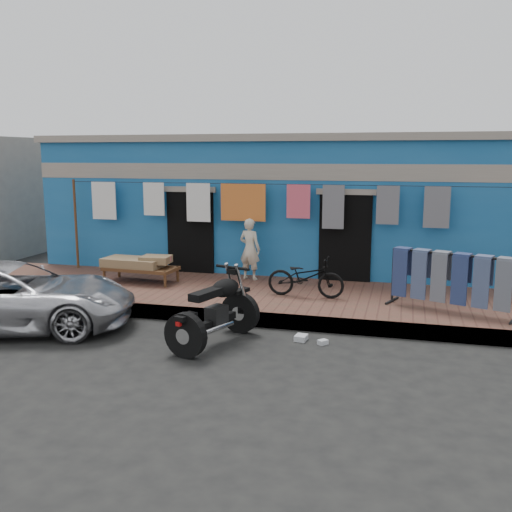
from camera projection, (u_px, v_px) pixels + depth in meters
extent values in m
plane|color=black|center=(221.00, 356.00, 8.36)|extent=(80.00, 80.00, 0.00)
cube|color=brown|center=(269.00, 299.00, 11.19)|extent=(28.00, 3.00, 0.25)
cube|color=gray|center=(249.00, 319.00, 9.81)|extent=(28.00, 0.10, 0.25)
cube|color=#1A5895|center=(306.00, 206.00, 14.74)|extent=(12.00, 5.00, 3.20)
cube|color=#9E9384|center=(286.00, 172.00, 12.25)|extent=(12.00, 0.14, 0.35)
cube|color=#9E9384|center=(307.00, 140.00, 14.45)|extent=(12.20, 5.20, 0.16)
cube|color=black|center=(191.00, 238.00, 13.00)|extent=(1.10, 0.10, 2.10)
cube|color=black|center=(345.00, 244.00, 12.11)|extent=(1.10, 0.10, 2.10)
cylinder|color=brown|center=(76.00, 224.00, 13.44)|extent=(0.06, 0.06, 2.10)
cylinder|color=black|center=(283.00, 184.00, 12.00)|extent=(10.00, 0.01, 0.01)
cube|color=silver|center=(104.00, 201.00, 13.15)|extent=(0.60, 0.02, 0.86)
cube|color=silver|center=(154.00, 199.00, 12.82)|extent=(0.50, 0.02, 0.74)
cube|color=silver|center=(198.00, 202.00, 12.56)|extent=(0.55, 0.02, 0.85)
cube|color=#CC4C26|center=(243.00, 202.00, 12.30)|extent=(1.00, 0.02, 0.80)
cube|color=#D85065|center=(298.00, 201.00, 11.98)|extent=(0.50, 0.02, 0.71)
cube|color=slate|center=(333.00, 207.00, 11.81)|extent=(0.45, 0.02, 0.91)
cube|color=slate|center=(388.00, 205.00, 11.52)|extent=(0.45, 0.02, 0.78)
cube|color=slate|center=(437.00, 207.00, 11.29)|extent=(0.50, 0.02, 0.83)
imported|color=silver|center=(12.00, 296.00, 9.56)|extent=(4.52, 3.15, 1.16)
imported|color=beige|center=(250.00, 249.00, 12.25)|extent=(0.54, 0.43, 1.33)
imported|color=black|center=(306.00, 272.00, 10.77)|extent=(1.46, 0.55, 0.94)
cube|color=silver|center=(200.00, 328.00, 9.59)|extent=(0.18, 0.15, 0.07)
cube|color=silver|center=(323.00, 342.00, 8.87)|extent=(0.18, 0.18, 0.07)
cube|color=silver|center=(301.00, 338.00, 9.06)|extent=(0.20, 0.24, 0.09)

